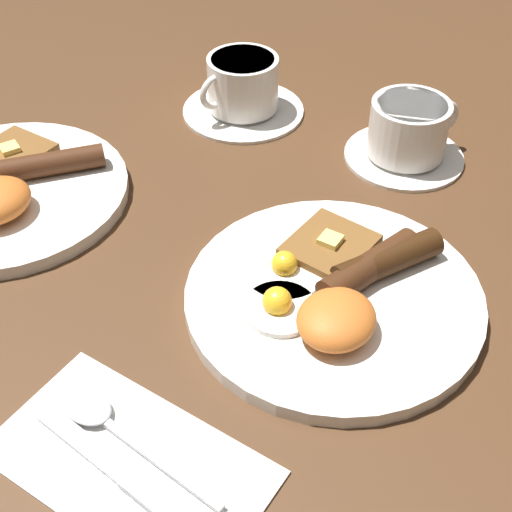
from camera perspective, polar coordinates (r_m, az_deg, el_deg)
The scene contains 8 objects.
ground_plane at distance 0.67m, azimuth 6.17°, elevation -3.79°, with size 3.00×3.00×0.00m, color #4C301C.
breakfast_plate_near at distance 0.66m, azimuth 6.36°, elevation -2.94°, with size 0.28×0.28×0.05m.
breakfast_plate_far at distance 0.82m, azimuth -19.51°, elevation 5.03°, with size 0.27×0.27×0.05m.
teacup_near at distance 0.85m, azimuth 12.07°, elevation 9.55°, with size 0.14×0.14×0.07m.
teacup_far at distance 0.92m, azimuth -1.09°, elevation 13.16°, with size 0.16×0.16×0.07m.
napkin at distance 0.57m, azimuth -10.07°, elevation -15.91°, with size 0.12×0.21×0.01m, color white.
knife at distance 0.56m, azimuth -10.24°, elevation -17.07°, with size 0.03×0.17×0.01m.
spoon at distance 0.59m, azimuth -12.20°, elevation -12.56°, with size 0.03×0.16×0.01m.
Camera 1 is at (-0.42, -0.21, 0.48)m, focal length 50.00 mm.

